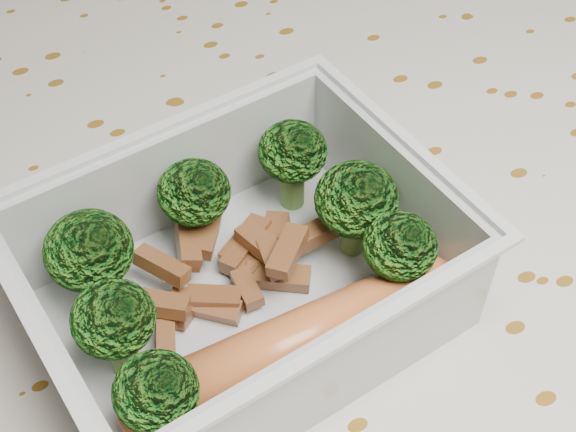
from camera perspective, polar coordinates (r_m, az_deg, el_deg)
name	(u,v)px	position (r m, az deg, el deg)	size (l,w,h in m)	color
dining_table	(280,356)	(0.46, -0.57, -9.90)	(1.40, 0.90, 0.75)	brown
tablecloth	(279,304)	(0.42, -0.63, -6.28)	(1.46, 0.96, 0.19)	beige
lunch_container	(242,283)	(0.35, -3.28, -4.76)	(0.20, 0.16, 0.06)	silver
broccoli_florets	(230,244)	(0.34, -4.14, -2.01)	(0.16, 0.12, 0.05)	#608C3F
meat_pile	(227,272)	(0.36, -4.36, -3.98)	(0.11, 0.07, 0.03)	brown
sausage	(297,343)	(0.34, 0.66, -9.02)	(0.16, 0.03, 0.03)	#D06A34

